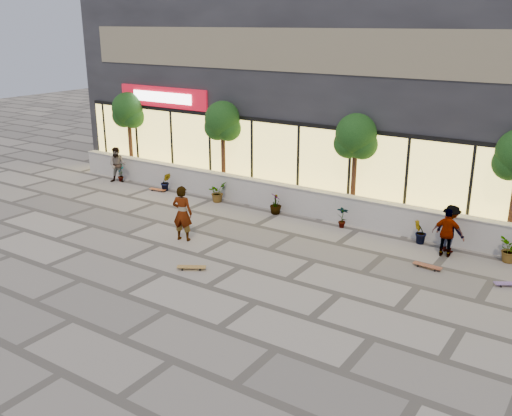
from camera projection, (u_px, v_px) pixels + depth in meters
The scene contains 21 objects.
ground at pixel (163, 273), 16.72m from camera, with size 80.00×80.00×0.00m, color #9C9487.
planter_wall at pixel (285, 198), 22.10m from camera, with size 22.00×0.42×1.04m.
retail_building at pixel (350, 87), 25.28m from camera, with size 24.00×9.17×8.50m.
shrub_a at pixel (120, 173), 26.16m from camera, with size 0.43×0.29×0.81m, color black.
shrub_b at pixel (166, 182), 24.69m from camera, with size 0.45×0.36×0.81m, color black.
shrub_c at pixel (217, 192), 23.22m from camera, with size 0.73×0.63×0.81m, color black.
shrub_d at pixel (276, 204), 21.75m from camera, with size 0.45×0.45×0.81m, color black.
shrub_e at pixel (343, 217), 20.28m from camera, with size 0.43×0.29×0.81m, color black.
shrub_f at pixel (420, 232), 18.81m from camera, with size 0.45×0.36×0.81m, color black.
shrub_g at pixel (510, 250), 17.34m from camera, with size 0.73×0.63×0.81m, color black.
tree_west at pixel (128, 112), 26.61m from camera, with size 1.60×1.50×3.92m.
tree_midwest at pixel (223, 123), 23.72m from camera, with size 1.60×1.50×3.92m.
tree_mideast at pixel (356, 139), 20.57m from camera, with size 1.60×1.50×3.92m.
skater_center at pixel (182, 213), 18.97m from camera, with size 0.69×0.45×1.89m, color white.
skater_left at pixel (118, 165), 25.90m from camera, with size 0.79×0.62×1.63m, color tan.
skater_right_near at pixel (447, 233), 17.70m from camera, with size 0.91×0.38×1.55m, color silver.
skater_right_far at pixel (450, 229), 18.05m from camera, with size 1.01×0.58×1.56m, color maroon.
skateboard_center at pixel (191, 267), 16.93m from camera, with size 0.85×0.64×0.10m.
skateboard_left at pixel (158, 189), 24.74m from camera, with size 0.80×0.30×0.09m.
skateboard_right_near at pixel (427, 266), 17.02m from camera, with size 0.88×0.29×0.10m.
skateboard_right_far at pixel (509, 284), 15.87m from camera, with size 0.82×0.63×0.10m.
Camera 1 is at (10.73, -11.23, 7.04)m, focal length 40.00 mm.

